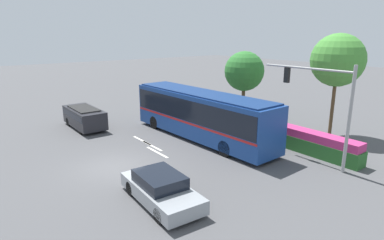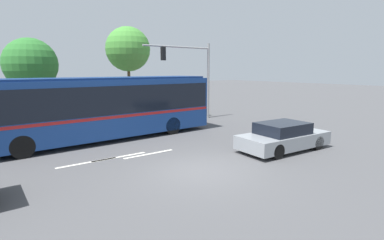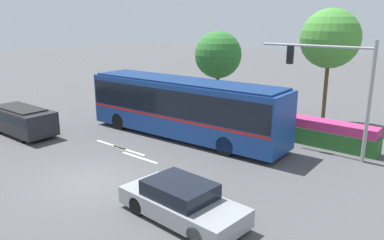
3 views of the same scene
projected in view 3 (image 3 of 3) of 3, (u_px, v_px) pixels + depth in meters
ground_plane at (94, 181)px, 15.78m from camera, size 140.00×140.00×0.00m
city_bus at (183, 105)px, 21.15m from camera, size 12.30×2.97×3.31m
sedan_foreground at (182, 202)px, 12.65m from camera, size 4.62×2.18×1.31m
suv_left_lane at (22, 119)px, 21.91m from camera, size 4.65×1.93×1.61m
traffic_light_pole at (339, 79)px, 17.78m from camera, size 5.60×0.24×5.67m
flowering_hedge at (293, 128)px, 21.03m from camera, size 8.97×1.03×1.38m
street_tree_left at (218, 55)px, 27.01m from camera, size 3.36×3.36×5.75m
street_tree_centre at (330, 39)px, 23.13m from camera, size 3.64×3.64×7.21m
lane_stripe_near at (111, 145)px, 20.28m from camera, size 2.40×0.16×0.01m
lane_stripe_mid at (128, 150)px, 19.43m from camera, size 2.40×0.16×0.01m
lane_stripe_far at (140, 158)px, 18.41m from camera, size 2.40×0.16×0.01m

